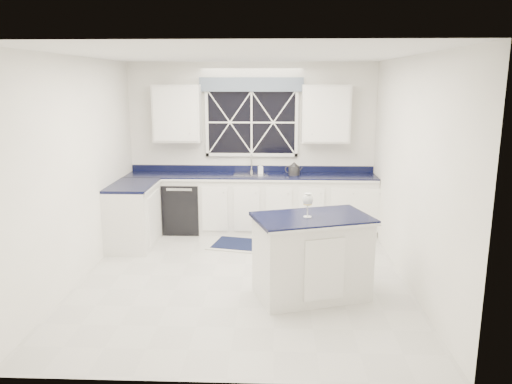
{
  "coord_description": "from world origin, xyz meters",
  "views": [
    {
      "loc": [
        0.4,
        -5.87,
        2.42
      ],
      "look_at": [
        0.14,
        0.4,
        1.01
      ],
      "focal_mm": 35.0,
      "sensor_mm": 36.0,
      "label": 1
    }
  ],
  "objects_px": {
    "kettle": "(294,169)",
    "soap_bottle": "(260,168)",
    "faucet": "(251,163)",
    "dishwasher": "(184,206)",
    "island": "(312,256)",
    "wine_glass": "(308,201)"
  },
  "relations": [
    {
      "from": "kettle",
      "to": "wine_glass",
      "type": "distance_m",
      "value": 2.51
    },
    {
      "from": "wine_glass",
      "to": "dishwasher",
      "type": "bearing_deg",
      "value": 126.4
    },
    {
      "from": "dishwasher",
      "to": "wine_glass",
      "type": "bearing_deg",
      "value": -53.6
    },
    {
      "from": "faucet",
      "to": "soap_bottle",
      "type": "height_order",
      "value": "faucet"
    },
    {
      "from": "faucet",
      "to": "wine_glass",
      "type": "xyz_separation_m",
      "value": [
        0.75,
        -2.7,
        0.03
      ]
    },
    {
      "from": "dishwasher",
      "to": "soap_bottle",
      "type": "relative_size",
      "value": 4.79
    },
    {
      "from": "wine_glass",
      "to": "soap_bottle",
      "type": "distance_m",
      "value": 2.69
    },
    {
      "from": "faucet",
      "to": "wine_glass",
      "type": "bearing_deg",
      "value": -74.5
    },
    {
      "from": "dishwasher",
      "to": "kettle",
      "type": "bearing_deg",
      "value": 0.01
    },
    {
      "from": "faucet",
      "to": "kettle",
      "type": "relative_size",
      "value": 1.07
    },
    {
      "from": "kettle",
      "to": "soap_bottle",
      "type": "height_order",
      "value": "kettle"
    },
    {
      "from": "kettle",
      "to": "island",
      "type": "bearing_deg",
      "value": -66.27
    },
    {
      "from": "faucet",
      "to": "soap_bottle",
      "type": "distance_m",
      "value": 0.19
    },
    {
      "from": "dishwasher",
      "to": "faucet",
      "type": "relative_size",
      "value": 2.72
    },
    {
      "from": "soap_bottle",
      "to": "faucet",
      "type": "bearing_deg",
      "value": 151.87
    },
    {
      "from": "island",
      "to": "kettle",
      "type": "xyz_separation_m",
      "value": [
        -0.12,
        2.47,
        0.56
      ]
    },
    {
      "from": "faucet",
      "to": "wine_glass",
      "type": "relative_size",
      "value": 1.12
    },
    {
      "from": "island",
      "to": "wine_glass",
      "type": "height_order",
      "value": "wine_glass"
    },
    {
      "from": "wine_glass",
      "to": "kettle",
      "type": "bearing_deg",
      "value": 91.48
    },
    {
      "from": "island",
      "to": "dishwasher",
      "type": "bearing_deg",
      "value": 109.74
    },
    {
      "from": "island",
      "to": "wine_glass",
      "type": "distance_m",
      "value": 0.66
    },
    {
      "from": "dishwasher",
      "to": "island",
      "type": "bearing_deg",
      "value": -52.29
    }
  ]
}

